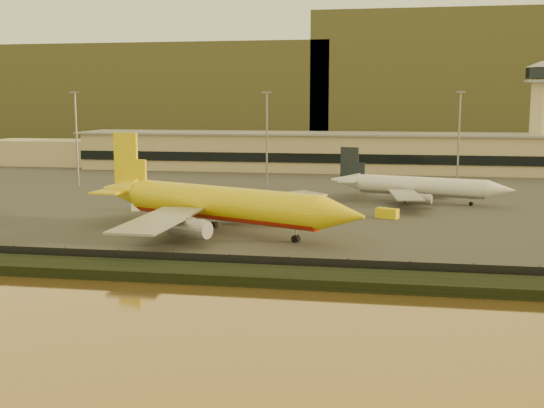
{
  "coord_description": "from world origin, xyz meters",
  "views": [
    {
      "loc": [
        23.3,
        -101.03,
        22.99
      ],
      "look_at": [
        3.4,
        12.0,
        5.7
      ],
      "focal_mm": 45.0,
      "sensor_mm": 36.0,
      "label": 1
    }
  ],
  "objects": [
    {
      "name": "white_narrowbody_jet",
      "position": [
        29.44,
        56.45,
        3.82
      ],
      "size": [
        41.54,
        39.65,
        12.12
      ],
      "rotation": [
        0.0,
        0.0,
        -0.27
      ],
      "color": "silver",
      "rests_on": "tarmac"
    },
    {
      "name": "embankment",
      "position": [
        0.0,
        -17.0,
        0.7
      ],
      "size": [
        320.0,
        7.0,
        1.4
      ],
      "primitive_type": "cube",
      "color": "black",
      "rests_on": "ground"
    },
    {
      "name": "gse_vehicle_white",
      "position": [
        -28.87,
        34.05,
        0.98
      ],
      "size": [
        3.78,
        2.62,
        1.56
      ],
      "primitive_type": "cube",
      "rotation": [
        0.0,
        0.0,
        0.34
      ],
      "color": "silver",
      "rests_on": "tarmac"
    },
    {
      "name": "perimeter_fence",
      "position": [
        0.0,
        -13.0,
        1.3
      ],
      "size": [
        300.0,
        0.05,
        2.2
      ],
      "primitive_type": "cube",
      "color": "black",
      "rests_on": "tarmac"
    },
    {
      "name": "gse_vehicle_yellow",
      "position": [
        22.72,
        33.52,
        1.18
      ],
      "size": [
        4.75,
        3.41,
        1.95
      ],
      "primitive_type": "cube",
      "rotation": [
        0.0,
        0.0,
        -0.38
      ],
      "color": "yellow",
      "rests_on": "tarmac"
    },
    {
      "name": "control_tower",
      "position": [
        70.0,
        131.0,
        21.66
      ],
      "size": [
        11.2,
        11.2,
        35.5
      ],
      "color": "tan",
      "rests_on": "tarmac"
    },
    {
      "name": "dhl_cargo_jet",
      "position": [
        -6.42,
        13.47,
        5.26
      ],
      "size": [
        54.04,
        51.17,
        16.94
      ],
      "rotation": [
        0.0,
        0.0,
        -0.41
      ],
      "color": "yellow",
      "rests_on": "tarmac"
    },
    {
      "name": "distant_hills",
      "position": [
        -20.74,
        340.0,
        31.39
      ],
      "size": [
        470.0,
        160.0,
        70.0
      ],
      "color": "brown",
      "rests_on": "ground"
    },
    {
      "name": "apron_light_masts",
      "position": [
        15.0,
        75.0,
        15.7
      ],
      "size": [
        152.2,
        12.2,
        25.4
      ],
      "color": "slate",
      "rests_on": "tarmac"
    },
    {
      "name": "ground",
      "position": [
        0.0,
        0.0,
        0.0
      ],
      "size": [
        900.0,
        900.0,
        0.0
      ],
      "primitive_type": "plane",
      "color": "black",
      "rests_on": "ground"
    },
    {
      "name": "terminal_building",
      "position": [
        -14.52,
        125.55,
        6.25
      ],
      "size": [
        202.0,
        25.0,
        12.6
      ],
      "color": "tan",
      "rests_on": "tarmac"
    },
    {
      "name": "tarmac",
      "position": [
        0.0,
        95.0,
        0.1
      ],
      "size": [
        320.0,
        220.0,
        0.2
      ],
      "primitive_type": "cube",
      "color": "#2D2D2D",
      "rests_on": "ground"
    }
  ]
}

